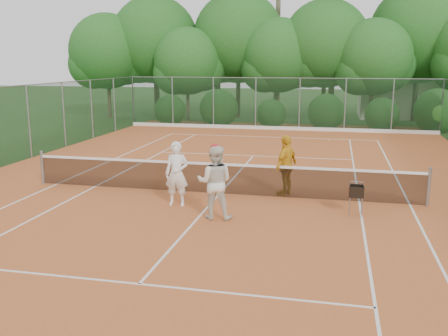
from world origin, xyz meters
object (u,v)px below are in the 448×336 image
(player_yellow, at_px, (286,165))
(player_center_grp, at_px, (215,182))
(ball_hopper, at_px, (356,192))
(player_white, at_px, (177,174))

(player_yellow, bearing_deg, player_center_grp, -5.62)
(player_center_grp, bearing_deg, ball_hopper, 16.26)
(player_yellow, distance_m, ball_hopper, 2.62)
(player_white, height_order, ball_hopper, player_white)
(player_yellow, bearing_deg, player_white, -34.04)
(ball_hopper, bearing_deg, player_center_grp, -169.90)
(player_center_grp, xyz_separation_m, ball_hopper, (3.53, 1.03, -0.32))
(player_white, bearing_deg, player_yellow, 29.14)
(player_white, xyz_separation_m, player_center_grp, (1.31, -0.93, 0.06))
(player_center_grp, distance_m, ball_hopper, 3.69)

